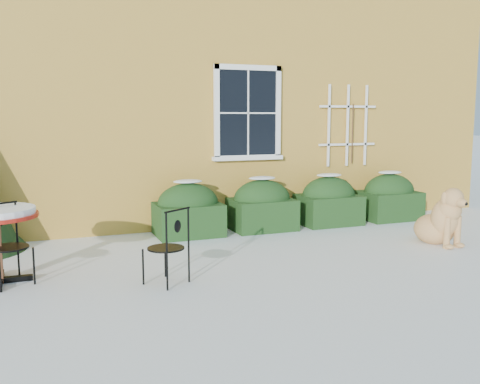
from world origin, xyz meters
name	(u,v)px	position (x,y,z in m)	size (l,w,h in m)	color
ground	(270,277)	(0.00, 0.00, 0.00)	(80.00, 80.00, 0.00)	white
house	(148,60)	(0.00, 7.00, 3.22)	(12.40, 8.40, 6.40)	gold
hedge_row	(296,204)	(1.65, 2.55, 0.40)	(4.95, 0.80, 0.91)	black
patio_chair_near	(168,246)	(-1.20, 0.16, 0.45)	(0.55, 0.55, 0.89)	black
patio_chair_far	(7,244)	(-2.93, 0.83, 0.47)	(0.55, 0.55, 0.93)	black
dog	(442,221)	(3.07, 0.56, 0.37)	(0.62, 1.02, 0.91)	tan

